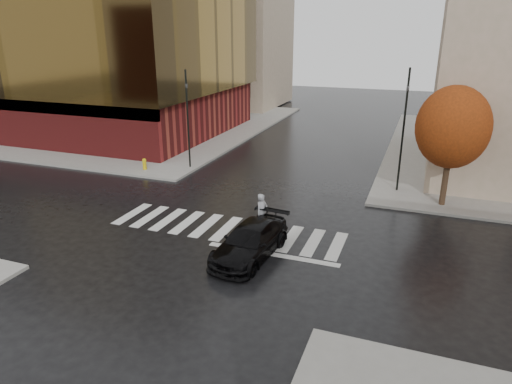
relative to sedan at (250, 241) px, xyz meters
The scene contains 12 objects.
ground 2.90m from the sedan, 140.25° to the left, with size 120.00×120.00×0.00m, color black.
sidewalk_nw 32.51m from the sedan, 135.45° to the left, with size 30.00×30.00×0.15m, color gray.
crosswalk 3.24m from the sedan, 133.26° to the left, with size 12.00×3.00×0.01m, color silver.
office_glass 32.14m from the sedan, 140.69° to the left, with size 27.00×19.00×16.00m.
building_nw_far 43.87m from the sedan, 115.09° to the left, with size 14.00×12.00×20.00m, color gray.
tree_ne_a 12.65m from the sedan, 49.58° to the left, with size 3.80×3.80×6.50m.
sedan is the anchor object (origin of this frame).
cyclist 2.39m from the sedan, 96.16° to the left, with size 1.88×1.24×2.02m.
traffic_light_nw 14.25m from the sedan, 128.99° to the left, with size 0.18×0.15×6.66m.
traffic_light_ne 12.54m from the sedan, 63.80° to the left, with size 0.18×0.20×7.17m.
fire_hydrant 14.57m from the sedan, 141.27° to the left, with size 0.28×0.28×0.79m.
manhole 3.87m from the sedan, 88.63° to the left, with size 0.59×0.59×0.01m, color #3C2515.
Camera 1 is at (8.60, -18.31, 9.32)m, focal length 32.00 mm.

